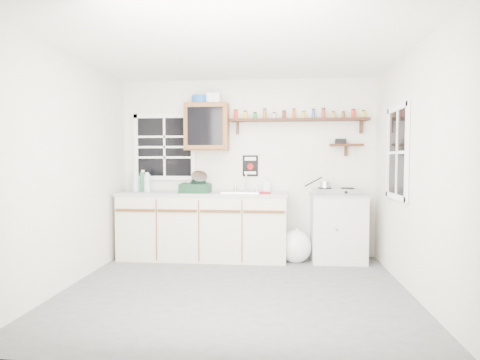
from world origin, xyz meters
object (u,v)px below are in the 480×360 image
object	(u,v)px
upper_cabinet	(207,127)
spice_shelf	(298,119)
hotplate	(336,191)
dish_rack	(197,185)
right_cabinet	(338,227)
main_cabinet	(203,225)

from	to	relation	value
upper_cabinet	spice_shelf	distance (m)	1.27
spice_shelf	hotplate	world-z (taller)	spice_shelf
dish_rack	spice_shelf	bearing A→B (deg)	12.82
upper_cabinet	spice_shelf	bearing A→B (deg)	3.13
dish_rack	hotplate	bearing A→B (deg)	3.69
spice_shelf	dish_rack	bearing A→B (deg)	-169.12
right_cabinet	upper_cabinet	world-z (taller)	upper_cabinet
main_cabinet	hotplate	world-z (taller)	hotplate
main_cabinet	dish_rack	world-z (taller)	dish_rack
right_cabinet	upper_cabinet	xyz separation A→B (m)	(-1.80, 0.12, 1.37)
right_cabinet	hotplate	distance (m)	0.49
spice_shelf	hotplate	distance (m)	1.12
main_cabinet	hotplate	bearing A→B (deg)	0.17
spice_shelf	main_cabinet	bearing A→B (deg)	-170.71
hotplate	spice_shelf	bearing A→B (deg)	151.28
upper_cabinet	hotplate	distance (m)	1.98
right_cabinet	spice_shelf	xyz separation A→B (m)	(-0.53, 0.19, 1.48)
main_cabinet	right_cabinet	world-z (taller)	main_cabinet
main_cabinet	upper_cabinet	world-z (taller)	upper_cabinet
dish_rack	upper_cabinet	bearing A→B (deg)	61.98
main_cabinet	upper_cabinet	xyz separation A→B (m)	(0.03, 0.14, 1.36)
right_cabinet	hotplate	bearing A→B (deg)	-148.23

